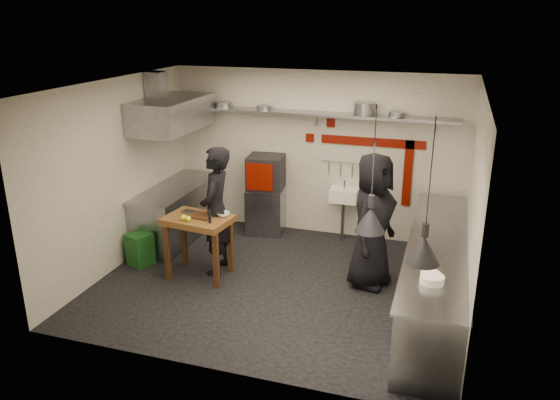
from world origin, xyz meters
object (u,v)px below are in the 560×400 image
(chef_right, at_px, (372,221))
(green_bin, at_px, (140,249))
(prep_table, at_px, (199,247))
(chef_left, at_px, (216,211))
(oven_stand, at_px, (266,210))
(combi_oven, at_px, (266,172))

(chef_right, bearing_deg, green_bin, 112.85)
(prep_table, height_order, chef_left, chef_left)
(oven_stand, relative_size, prep_table, 0.87)
(chef_right, bearing_deg, oven_stand, 71.35)
(combi_oven, bearing_deg, chef_left, -103.00)
(oven_stand, distance_m, combi_oven, 0.69)
(chef_right, bearing_deg, prep_table, 117.47)
(green_bin, distance_m, prep_table, 1.06)
(oven_stand, xyz_separation_m, prep_table, (-0.37, -1.89, 0.06))
(green_bin, xyz_separation_m, chef_left, (1.22, 0.17, 0.70))
(combi_oven, distance_m, chef_right, 2.47)
(oven_stand, bearing_deg, chef_left, -102.92)
(combi_oven, bearing_deg, prep_table, -107.60)
(prep_table, xyz_separation_m, chef_right, (2.41, 0.51, 0.50))
(green_bin, height_order, prep_table, prep_table)
(chef_right, bearing_deg, chef_left, 112.61)
(oven_stand, xyz_separation_m, chef_right, (2.04, -1.39, 0.56))
(chef_left, xyz_separation_m, chef_right, (2.22, 0.27, 0.01))
(chef_left, height_order, chef_right, chef_right)
(prep_table, xyz_separation_m, chef_left, (0.18, 0.23, 0.49))
(oven_stand, height_order, green_bin, oven_stand)
(oven_stand, xyz_separation_m, combi_oven, (0.00, 0.01, 0.69))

